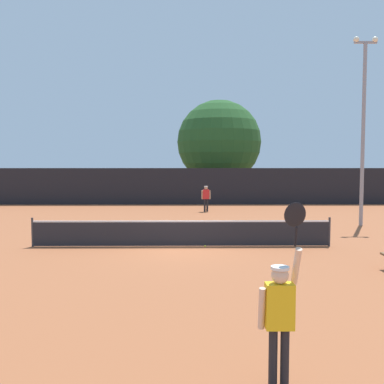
# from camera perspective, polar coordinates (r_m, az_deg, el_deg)

# --- Properties ---
(ground_plane) EXTENTS (120.00, 120.00, 0.00)m
(ground_plane) POSITION_cam_1_polar(r_m,az_deg,el_deg) (15.91, -1.42, -7.24)
(ground_plane) COLOR #9E5633
(tennis_net) EXTENTS (11.00, 0.08, 1.07)m
(tennis_net) POSITION_cam_1_polar(r_m,az_deg,el_deg) (15.82, -1.42, -5.42)
(tennis_net) COLOR #232328
(tennis_net) RESTS_ON ground
(perimeter_fence) EXTENTS (32.31, 0.12, 2.70)m
(perimeter_fence) POSITION_cam_1_polar(r_m,az_deg,el_deg) (31.77, -0.97, 0.77)
(perimeter_fence) COLOR black
(perimeter_fence) RESTS_ON ground
(player_serving) EXTENTS (0.67, 0.40, 2.53)m
(player_serving) POSITION_cam_1_polar(r_m,az_deg,el_deg) (6.10, 11.64, -14.82)
(player_serving) COLOR yellow
(player_serving) RESTS_ON ground
(player_receiving) EXTENTS (0.57, 0.24, 1.62)m
(player_receiving) POSITION_cam_1_polar(r_m,az_deg,el_deg) (27.04, 1.87, -0.54)
(player_receiving) COLOR red
(player_receiving) RESTS_ON ground
(tennis_ball) EXTENTS (0.07, 0.07, 0.07)m
(tennis_ball) POSITION_cam_1_polar(r_m,az_deg,el_deg) (15.78, 1.76, -7.20)
(tennis_ball) COLOR #CCE033
(tennis_ball) RESTS_ON ground
(light_pole) EXTENTS (1.18, 0.28, 9.11)m
(light_pole) POSITION_cam_1_polar(r_m,az_deg,el_deg) (22.63, 21.84, 8.83)
(light_pole) COLOR gray
(light_pole) RESTS_ON ground
(large_tree) EXTENTS (7.31, 7.31, 8.55)m
(large_tree) POSITION_cam_1_polar(r_m,az_deg,el_deg) (37.77, 3.63, 6.63)
(large_tree) COLOR brown
(large_tree) RESTS_ON ground
(parked_car_near) EXTENTS (2.24, 4.34, 1.69)m
(parked_car_near) POSITION_cam_1_polar(r_m,az_deg,el_deg) (41.05, -12.63, 0.58)
(parked_car_near) COLOR #B7B7BC
(parked_car_near) RESTS_ON ground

